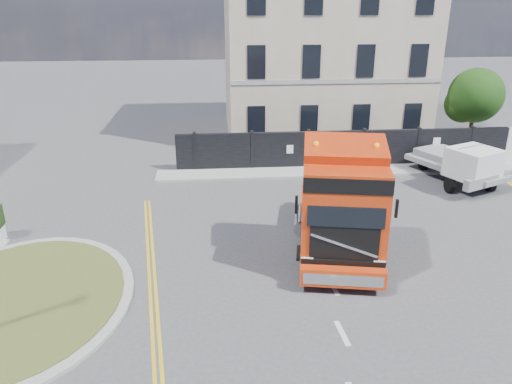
{
  "coord_description": "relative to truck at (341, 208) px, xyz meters",
  "views": [
    {
      "loc": [
        -0.93,
        -16.27,
        8.57
      ],
      "look_at": [
        0.53,
        1.02,
        1.8
      ],
      "focal_mm": 35.0,
      "sensor_mm": 36.0,
      "label": 1
    }
  ],
  "objects": [
    {
      "name": "traffic_island",
      "position": [
        -10.28,
        -2.06,
        -1.81
      ],
      "size": [
        6.8,
        6.8,
        0.17
      ],
      "color": "gray",
      "rests_on": "ground"
    },
    {
      "name": "georgian_building",
      "position": [
        2.72,
        17.44,
        3.88
      ],
      "size": [
        12.3,
        10.3,
        12.8
      ],
      "color": "beige",
      "rests_on": "ground"
    },
    {
      "name": "tree",
      "position": [
        11.1,
        13.04,
        1.16
      ],
      "size": [
        3.2,
        3.2,
        4.8
      ],
      "color": "#382619",
      "rests_on": "ground"
    },
    {
      "name": "truck",
      "position": [
        0.0,
        0.0,
        0.0
      ],
      "size": [
        3.87,
        7.4,
        4.22
      ],
      "rotation": [
        0.0,
        0.0,
        -0.19
      ],
      "color": "black",
      "rests_on": "ground"
    },
    {
      "name": "pavement_far",
      "position": [
        2.72,
        9.04,
        -1.83
      ],
      "size": [
        20.0,
        1.6,
        0.12
      ],
      "primitive_type": "cube",
      "color": "gray",
      "rests_on": "ground"
    },
    {
      "name": "hoarding_fence",
      "position": [
        3.27,
        9.94,
        -0.89
      ],
      "size": [
        18.8,
        0.25,
        2.0
      ],
      "color": "black",
      "rests_on": "ground"
    },
    {
      "name": "ground",
      "position": [
        -3.28,
        0.94,
        -1.89
      ],
      "size": [
        120.0,
        120.0,
        0.0
      ],
      "primitive_type": "plane",
      "color": "#424244",
      "rests_on": "ground"
    },
    {
      "name": "flatbed_pickup",
      "position": [
        7.71,
        6.37,
        -0.76
      ],
      "size": [
        3.87,
        5.54,
        2.09
      ],
      "rotation": [
        0.0,
        0.0,
        0.42
      ],
      "color": "gray",
      "rests_on": "ground"
    }
  ]
}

